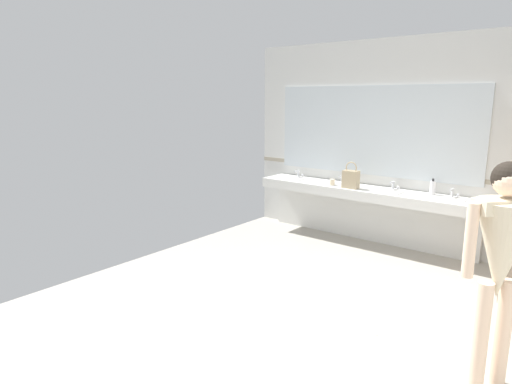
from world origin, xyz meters
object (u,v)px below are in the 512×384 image
(person_standing, at_px, (502,249))
(paper_cup, at_px, (332,182))
(handbag, at_px, (351,179))
(soap_dispenser, at_px, (433,188))

(person_standing, distance_m, paper_cup, 3.53)
(handbag, height_order, soap_dispenser, handbag)
(person_standing, height_order, handbag, person_standing)
(soap_dispenser, xyz_separation_m, paper_cup, (-1.35, -0.27, -0.05))
(handbag, distance_m, paper_cup, 0.32)
(person_standing, height_order, paper_cup, person_standing)
(handbag, relative_size, soap_dispenser, 1.76)
(person_standing, xyz_separation_m, soap_dispenser, (-1.29, 2.61, -0.14))
(person_standing, bearing_deg, soap_dispenser, 116.33)
(soap_dispenser, relative_size, paper_cup, 2.36)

